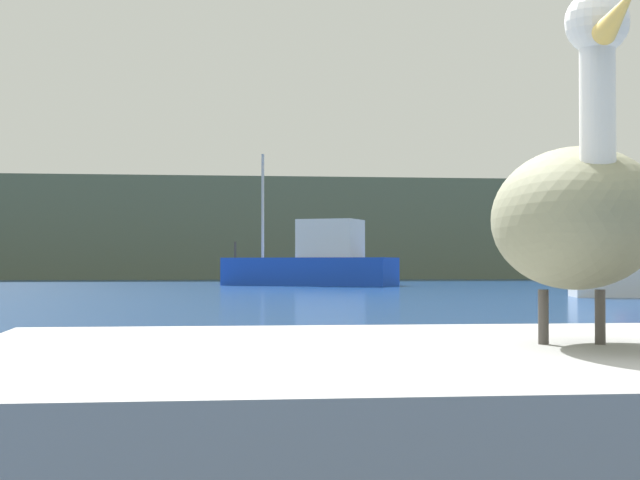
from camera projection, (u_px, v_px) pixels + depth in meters
name	position (u px, v px, depth m)	size (l,w,h in m)	color
hillside_backdrop	(186.00, 231.00, 69.74)	(140.00, 14.95, 6.02)	#5B664C
pier_dock	(575.00, 461.00, 3.02)	(3.35, 2.20, 0.64)	gray
pelican	(575.00, 212.00, 3.02)	(0.61, 1.23, 0.91)	gray
fishing_boat_blue	(315.00, 262.00, 45.41)	(7.43, 5.39, 5.60)	blue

